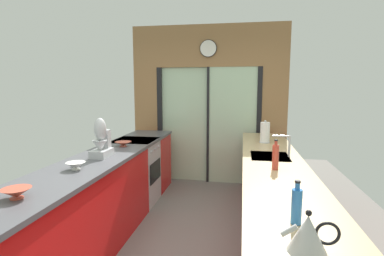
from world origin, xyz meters
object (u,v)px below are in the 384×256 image
at_px(mixing_bowl_mid, 76,166).
at_px(soap_bottle_near, 297,205).
at_px(mixing_bowl_near, 16,193).
at_px(kettle, 308,234).
at_px(stand_mixer, 101,142).
at_px(paper_towel_roll, 265,133).
at_px(mixing_bowl_far, 123,144).
at_px(soap_bottle_far, 275,157).
at_px(oven_range, 136,172).

bearing_deg(mixing_bowl_mid, soap_bottle_near, -23.84).
relative_size(mixing_bowl_near, soap_bottle_near, 0.79).
bearing_deg(mixing_bowl_near, kettle, -11.27).
relative_size(stand_mixer, paper_towel_roll, 1.38).
bearing_deg(soap_bottle_near, mixing_bowl_mid, 156.16).
height_order(mixing_bowl_far, soap_bottle_far, soap_bottle_far).
height_order(mixing_bowl_mid, paper_towel_roll, paper_towel_roll).
height_order(mixing_bowl_mid, soap_bottle_far, soap_bottle_far).
bearing_deg(soap_bottle_far, mixing_bowl_far, 156.33).
relative_size(stand_mixer, soap_bottle_far, 1.52).
xyz_separation_m(stand_mixer, soap_bottle_far, (1.78, -0.20, -0.04)).
bearing_deg(stand_mixer, oven_range, 91.01).
distance_m(oven_range, mixing_bowl_far, 0.68).
relative_size(soap_bottle_near, soap_bottle_far, 0.88).
distance_m(mixing_bowl_far, soap_bottle_far, 1.95).
relative_size(mixing_bowl_mid, paper_towel_roll, 0.56).
distance_m(mixing_bowl_far, stand_mixer, 0.59).
height_order(kettle, paper_towel_roll, paper_towel_roll).
distance_m(mixing_bowl_near, soap_bottle_far, 2.06).
bearing_deg(paper_towel_roll, mixing_bowl_near, -126.93).
height_order(mixing_bowl_mid, soap_bottle_near, soap_bottle_near).
bearing_deg(stand_mixer, mixing_bowl_near, -90.00).
distance_m(oven_range, stand_mixer, 1.22).
distance_m(soap_bottle_far, paper_towel_roll, 1.34).
height_order(mixing_bowl_near, kettle, kettle).
bearing_deg(soap_bottle_far, mixing_bowl_near, -150.09).
relative_size(kettle, soap_bottle_near, 1.06).
xyz_separation_m(oven_range, kettle, (1.80, -2.62, 0.55)).
xyz_separation_m(mixing_bowl_far, kettle, (1.78, -2.16, 0.05)).
bearing_deg(mixing_bowl_far, kettle, -50.47).
bearing_deg(kettle, paper_towel_roll, 90.04).
xyz_separation_m(oven_range, soap_bottle_far, (1.80, -1.24, 0.58)).
xyz_separation_m(soap_bottle_near, paper_towel_roll, (-0.00, 2.44, 0.03)).
relative_size(mixing_bowl_mid, soap_bottle_far, 0.62).
distance_m(oven_range, soap_bottle_near, 3.00).
xyz_separation_m(oven_range, mixing_bowl_near, (0.02, -2.27, 0.50)).
distance_m(stand_mixer, soap_bottle_near, 2.20).
bearing_deg(soap_bottle_near, mixing_bowl_near, 177.81).
bearing_deg(oven_range, soap_bottle_near, -52.40).
relative_size(soap_bottle_far, paper_towel_roll, 0.91).
height_order(mixing_bowl_mid, kettle, kettle).
xyz_separation_m(oven_range, mixing_bowl_far, (0.02, -0.46, 0.50)).
bearing_deg(paper_towel_roll, mixing_bowl_far, -162.41).
relative_size(oven_range, mixing_bowl_near, 4.77).
xyz_separation_m(mixing_bowl_mid, kettle, (1.78, -1.07, 0.05)).
bearing_deg(oven_range, mixing_bowl_far, -87.72).
relative_size(mixing_bowl_near, kettle, 0.74).
height_order(mixing_bowl_far, paper_towel_roll, paper_towel_roll).
height_order(mixing_bowl_near, mixing_bowl_far, mixing_bowl_near).
bearing_deg(mixing_bowl_far, soap_bottle_far, -23.67).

